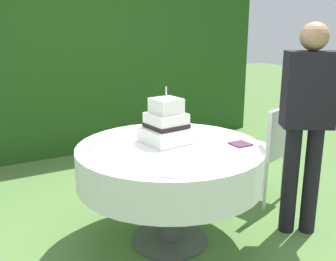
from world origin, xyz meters
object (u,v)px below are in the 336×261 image
(standing_person, at_px, (307,116))
(serving_plate_far, at_px, (170,173))
(wedding_cake, at_px, (166,125))
(garden_chair, at_px, (269,145))
(cake_table, at_px, (170,164))
(serving_plate_near, at_px, (92,148))
(serving_plate_left, at_px, (156,128))
(napkin_stack, at_px, (240,144))

(standing_person, bearing_deg, serving_plate_far, -174.98)
(wedding_cake, distance_m, serving_plate_far, 0.65)
(garden_chair, bearing_deg, cake_table, -171.69)
(serving_plate_near, relative_size, serving_plate_far, 0.74)
(serving_plate_left, height_order, garden_chair, garden_chair)
(garden_chair, bearing_deg, wedding_cake, -176.49)
(wedding_cake, relative_size, standing_person, 0.26)
(cake_table, distance_m, serving_plate_far, 0.56)
(wedding_cake, height_order, napkin_stack, wedding_cake)
(serving_plate_left, bearing_deg, standing_person, -45.77)
(wedding_cake, xyz_separation_m, garden_chair, (1.08, 0.07, -0.34))
(serving_plate_near, height_order, napkin_stack, same)
(serving_plate_near, xyz_separation_m, serving_plate_left, (0.64, 0.26, 0.00))
(cake_table, distance_m, garden_chair, 1.12)
(cake_table, relative_size, wedding_cake, 3.26)
(cake_table, distance_m, serving_plate_near, 0.56)
(garden_chair, bearing_deg, standing_person, -106.91)
(serving_plate_near, xyz_separation_m, standing_person, (1.45, -0.58, 0.17))
(serving_plate_near, relative_size, standing_person, 0.07)
(wedding_cake, distance_m, garden_chair, 1.14)
(garden_chair, relative_size, standing_person, 0.56)
(serving_plate_far, bearing_deg, garden_chair, 24.66)
(serving_plate_near, relative_size, garden_chair, 0.12)
(napkin_stack, bearing_deg, wedding_cake, 143.22)
(standing_person, bearing_deg, napkin_stack, 164.55)
(napkin_stack, bearing_deg, standing_person, -15.45)
(wedding_cake, distance_m, standing_person, 1.03)
(wedding_cake, bearing_deg, napkin_stack, -36.78)
(wedding_cake, height_order, garden_chair, wedding_cake)
(wedding_cake, relative_size, serving_plate_left, 2.96)
(serving_plate_far, bearing_deg, serving_plate_near, 109.13)
(garden_chair, xyz_separation_m, standing_person, (-0.16, -0.52, 0.39))
(napkin_stack, distance_m, standing_person, 0.54)
(cake_table, xyz_separation_m, garden_chair, (1.11, 0.16, -0.07))
(serving_plate_near, height_order, garden_chair, garden_chair)
(cake_table, bearing_deg, napkin_stack, -26.40)
(serving_plate_left, bearing_deg, serving_plate_near, -158.02)
(cake_table, bearing_deg, serving_plate_far, -119.46)
(serving_plate_near, height_order, standing_person, standing_person)
(serving_plate_left, bearing_deg, napkin_stack, -65.67)
(serving_plate_near, bearing_deg, wedding_cake, -12.78)
(serving_plate_far, distance_m, napkin_stack, 0.76)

